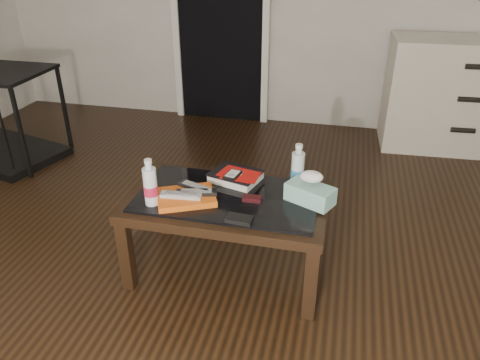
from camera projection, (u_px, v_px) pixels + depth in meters
The scene contains 16 objects.
ground at pixel (174, 287), 2.43m from camera, with size 5.00×5.00×0.00m, color black.
doorway at pixel (220, 8), 4.14m from camera, with size 0.90×0.08×2.07m.
coffee_table at pixel (228, 206), 2.38m from camera, with size 1.00×0.60×0.46m.
dresser at pixel (463, 96), 3.79m from camera, with size 1.22×0.56×0.90m.
magazines at pixel (186, 197), 2.30m from camera, with size 0.28×0.21×0.03m, color #D95914.
remote_silver at pixel (181, 195), 2.27m from camera, with size 0.20×0.05×0.02m, color #AAA9AE.
remote_black_front at pixel (196, 192), 2.29m from camera, with size 0.20×0.05×0.02m, color black.
remote_black_back at pixel (196, 187), 2.34m from camera, with size 0.20×0.05×0.02m, color black.
textbook at pixel (236, 176), 2.48m from camera, with size 0.25×0.20×0.05m, color black.
dvd_mailers at pixel (238, 173), 2.45m from camera, with size 0.19×0.14×0.01m, color #B20F0B.
ipod at pixel (233, 175), 2.42m from camera, with size 0.06×0.10×0.02m, color black.
flip_phone at pixel (252, 199), 2.30m from camera, with size 0.09×0.05×0.02m, color black.
wallet at pixel (239, 219), 2.14m from camera, with size 0.12×0.07×0.02m, color black.
water_bottle_left at pixel (150, 182), 2.22m from camera, with size 0.07×0.07×0.24m, color silver.
water_bottle_right at pixel (298, 166), 2.37m from camera, with size 0.07×0.07×0.24m, color silver.
tissue_box at pixel (310, 194), 2.27m from camera, with size 0.23×0.12×0.09m, color teal.
Camera 1 is at (0.76, -1.75, 1.64)m, focal length 35.00 mm.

